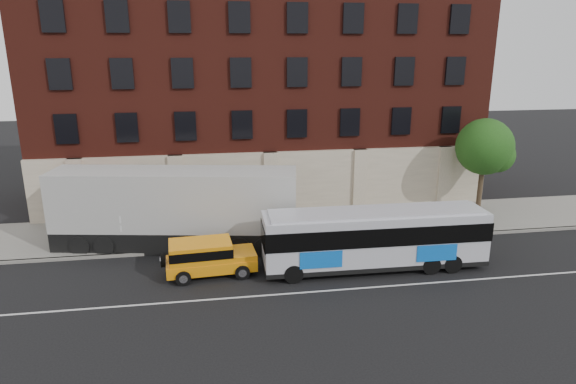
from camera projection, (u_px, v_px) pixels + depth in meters
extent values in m
plane|color=black|center=(304.00, 298.00, 22.27)|extent=(120.00, 120.00, 0.00)
cube|color=gray|center=(276.00, 227.00, 30.78)|extent=(60.00, 6.00, 0.15)
cube|color=gray|center=(284.00, 245.00, 27.94)|extent=(60.00, 0.25, 0.15)
cube|color=silver|center=(302.00, 293.00, 22.75)|extent=(60.00, 0.12, 0.01)
cube|color=#561C14|center=(261.00, 90.00, 36.24)|extent=(30.00, 10.00, 15.00)
cube|color=beige|center=(270.00, 182.00, 32.90)|extent=(30.00, 0.35, 4.00)
cube|color=#47120C|center=(90.00, 176.00, 30.13)|extent=(4.20, 2.20, 0.30)
cube|color=beige|center=(78.00, 191.00, 31.00)|extent=(0.90, 0.55, 4.00)
cube|color=beige|center=(177.00, 186.00, 31.90)|extent=(0.90, 0.55, 4.00)
cube|color=beige|center=(271.00, 182.00, 32.81)|extent=(0.90, 0.55, 4.00)
cube|color=beige|center=(359.00, 179.00, 33.71)|extent=(0.90, 0.55, 4.00)
cube|color=beige|center=(443.00, 175.00, 34.61)|extent=(0.90, 0.55, 4.00)
cube|color=black|center=(67.00, 129.00, 30.06)|extent=(1.30, 0.20, 1.80)
cube|color=black|center=(127.00, 128.00, 30.58)|extent=(1.30, 0.20, 1.80)
cube|color=black|center=(186.00, 126.00, 31.11)|extent=(1.30, 0.20, 1.80)
cube|color=black|center=(242.00, 125.00, 31.64)|extent=(1.30, 0.20, 1.80)
cube|color=black|center=(297.00, 123.00, 32.16)|extent=(1.30, 0.20, 1.80)
cube|color=black|center=(350.00, 122.00, 32.69)|extent=(1.30, 0.20, 1.80)
cube|color=black|center=(401.00, 121.00, 33.22)|extent=(1.30, 0.20, 1.80)
cube|color=black|center=(451.00, 120.00, 33.74)|extent=(1.30, 0.20, 1.80)
cube|color=black|center=(60.00, 74.00, 29.16)|extent=(1.30, 0.20, 1.80)
cube|color=black|center=(122.00, 74.00, 29.68)|extent=(1.30, 0.20, 1.80)
cube|color=black|center=(183.00, 73.00, 30.21)|extent=(1.30, 0.20, 1.80)
cube|color=black|center=(241.00, 73.00, 30.74)|extent=(1.30, 0.20, 1.80)
cube|color=black|center=(297.00, 72.00, 31.26)|extent=(1.30, 0.20, 1.80)
cube|color=black|center=(351.00, 72.00, 31.79)|extent=(1.30, 0.20, 1.80)
cube|color=black|center=(404.00, 71.00, 32.32)|extent=(1.30, 0.20, 1.80)
cube|color=black|center=(455.00, 71.00, 32.84)|extent=(1.30, 0.20, 1.80)
cube|color=black|center=(52.00, 16.00, 28.26)|extent=(1.30, 0.20, 1.80)
cube|color=black|center=(117.00, 16.00, 28.78)|extent=(1.30, 0.20, 1.80)
cube|color=black|center=(179.00, 17.00, 29.31)|extent=(1.30, 0.20, 1.80)
cube|color=black|center=(239.00, 17.00, 29.84)|extent=(1.30, 0.20, 1.80)
cube|color=black|center=(297.00, 18.00, 30.36)|extent=(1.30, 0.20, 1.80)
cube|color=black|center=(353.00, 18.00, 30.89)|extent=(1.30, 0.20, 1.80)
cube|color=black|center=(407.00, 19.00, 31.42)|extent=(1.30, 0.20, 1.80)
cube|color=black|center=(460.00, 19.00, 31.94)|extent=(1.30, 0.20, 1.80)
cube|color=black|center=(104.00, 195.00, 31.37)|extent=(2.60, 0.15, 2.80)
cube|color=black|center=(201.00, 191.00, 32.27)|extent=(2.60, 0.15, 2.80)
cube|color=black|center=(293.00, 187.00, 33.17)|extent=(2.60, 0.15, 2.80)
cube|color=black|center=(380.00, 184.00, 34.08)|extent=(2.60, 0.15, 2.80)
cylinder|color=slate|center=(124.00, 233.00, 26.52)|extent=(0.07, 0.07, 2.50)
cube|color=silver|center=(122.00, 219.00, 26.15)|extent=(0.30, 0.03, 0.40)
cube|color=silver|center=(123.00, 229.00, 26.29)|extent=(0.30, 0.03, 0.35)
cylinder|color=#382C1C|center=(480.00, 190.00, 32.85)|extent=(0.32, 0.32, 3.00)
sphere|color=#193F12|center=(485.00, 147.00, 32.03)|extent=(3.60, 3.60, 3.60)
sphere|color=#193F12|center=(497.00, 155.00, 31.90)|extent=(2.20, 2.20, 2.20)
sphere|color=#193F12|center=(472.00, 152.00, 32.43)|extent=(2.00, 2.00, 2.00)
cube|color=silver|center=(375.00, 238.00, 24.81)|extent=(11.05, 2.46, 2.62)
cube|color=black|center=(374.00, 260.00, 25.16)|extent=(11.10, 2.51, 0.23)
cube|color=silver|center=(376.00, 212.00, 24.43)|extent=(10.50, 2.18, 0.11)
cube|color=black|center=(375.00, 229.00, 24.69)|extent=(11.13, 2.53, 0.92)
cube|color=blue|center=(321.00, 260.00, 23.43)|extent=(2.02, 0.07, 0.83)
cube|color=blue|center=(418.00, 235.00, 26.44)|extent=(2.02, 0.07, 0.83)
cylinder|color=black|center=(293.00, 274.00, 23.58)|extent=(0.92, 0.29, 0.92)
cylinder|color=black|center=(287.00, 256.00, 25.55)|extent=(0.92, 0.29, 0.92)
cylinder|color=black|center=(431.00, 265.00, 24.51)|extent=(0.92, 0.29, 0.92)
cylinder|color=black|center=(415.00, 249.00, 26.48)|extent=(0.92, 0.29, 0.92)
cylinder|color=black|center=(452.00, 264.00, 24.66)|extent=(0.92, 0.29, 0.92)
cylinder|color=black|center=(435.00, 248.00, 26.63)|extent=(0.92, 0.29, 0.92)
cube|color=orange|center=(211.00, 263.00, 24.42)|extent=(4.39, 2.09, 0.53)
cube|color=orange|center=(200.00, 251.00, 24.11)|extent=(3.06, 1.96, 0.89)
cube|color=black|center=(200.00, 250.00, 24.10)|extent=(3.10, 1.99, 0.45)
cube|color=orange|center=(241.00, 253.00, 24.63)|extent=(1.46, 1.79, 0.27)
cube|color=black|center=(255.00, 258.00, 24.88)|extent=(0.16, 1.43, 0.49)
cylinder|color=black|center=(163.00, 260.00, 23.81)|extent=(0.24, 0.69, 0.68)
cylinder|color=black|center=(242.00, 272.00, 23.97)|extent=(0.73, 0.30, 0.71)
cylinder|color=silver|center=(242.00, 272.00, 23.97)|extent=(0.41, 0.30, 0.39)
cylinder|color=black|center=(237.00, 258.00, 25.60)|extent=(0.73, 0.30, 0.71)
cylinder|color=silver|center=(237.00, 258.00, 25.60)|extent=(0.41, 0.30, 0.39)
cylinder|color=black|center=(183.00, 278.00, 23.37)|extent=(0.73, 0.30, 0.71)
cylinder|color=silver|center=(183.00, 278.00, 23.37)|extent=(0.41, 0.30, 0.39)
cylinder|color=black|center=(182.00, 263.00, 25.00)|extent=(0.73, 0.30, 0.71)
cylinder|color=silver|center=(182.00, 263.00, 25.00)|extent=(0.41, 0.30, 0.39)
cube|color=black|center=(177.00, 237.00, 27.77)|extent=(13.34, 4.85, 1.20)
cube|color=beige|center=(175.00, 199.00, 27.16)|extent=(13.35, 4.89, 3.16)
cylinder|color=black|center=(80.00, 246.00, 26.66)|extent=(1.13, 0.49, 1.09)
cylinder|color=black|center=(98.00, 229.00, 29.07)|extent=(1.13, 0.49, 1.09)
cylinder|color=black|center=(105.00, 246.00, 26.64)|extent=(1.13, 0.49, 1.09)
cylinder|color=black|center=(120.00, 229.00, 29.05)|extent=(1.13, 0.49, 1.09)
cylinder|color=black|center=(240.00, 247.00, 26.52)|extent=(1.13, 0.49, 1.09)
cylinder|color=black|center=(245.00, 230.00, 28.93)|extent=(1.13, 0.49, 1.09)
cylinder|color=black|center=(265.00, 247.00, 26.50)|extent=(1.13, 0.49, 1.09)
cylinder|color=black|center=(267.00, 230.00, 28.91)|extent=(1.13, 0.49, 1.09)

